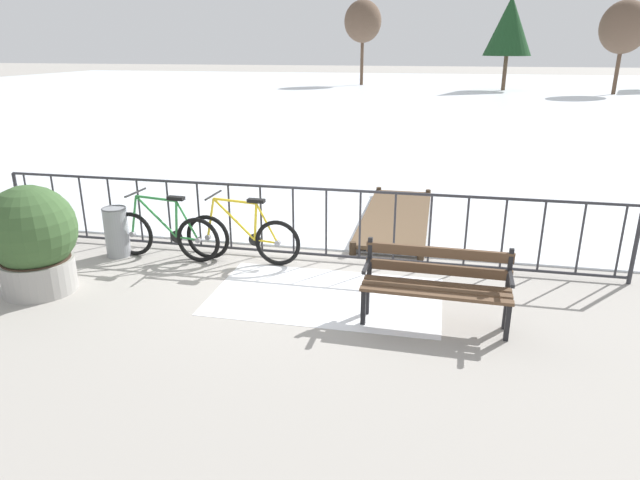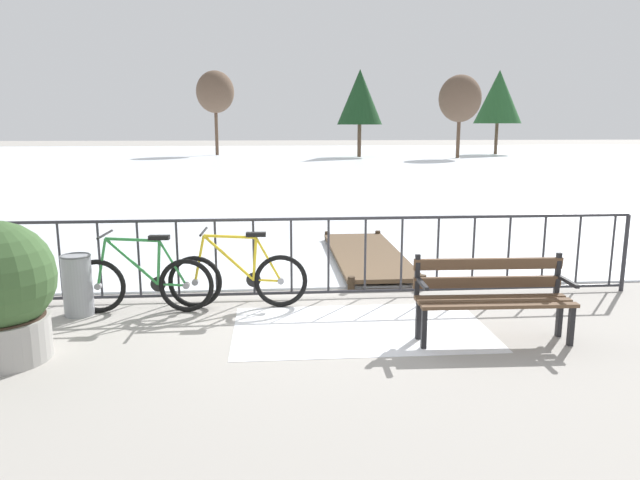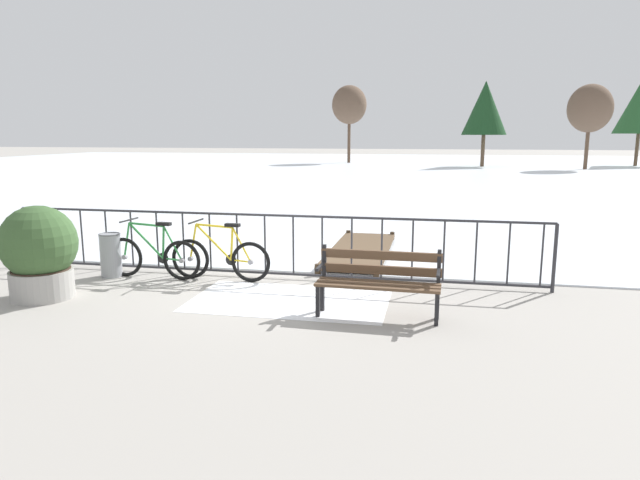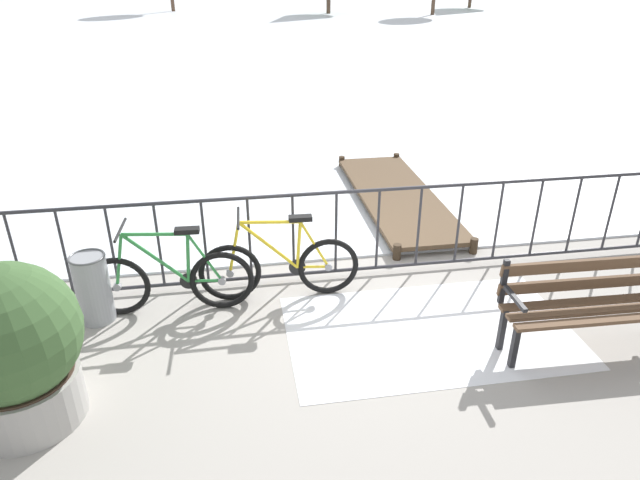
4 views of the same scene
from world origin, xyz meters
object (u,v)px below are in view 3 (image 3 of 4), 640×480
(park_bench, at_px, (379,278))
(trash_bin, at_px, (111,255))
(planter_with_shrub, at_px, (39,251))
(bicycle_near_railing, at_px, (153,256))
(bicycle_second, at_px, (220,258))

(park_bench, xyz_separation_m, trash_bin, (-4.58, 1.18, -0.14))
(planter_with_shrub, bearing_deg, bicycle_near_railing, 52.97)
(bicycle_second, distance_m, planter_with_shrub, 2.64)
(bicycle_near_railing, distance_m, bicycle_second, 1.14)
(bicycle_near_railing, bearing_deg, trash_bin, -177.67)
(park_bench, xyz_separation_m, planter_with_shrub, (-4.87, -0.16, 0.18))
(bicycle_near_railing, xyz_separation_m, planter_with_shrub, (-1.03, -1.37, 0.32))
(bicycle_near_railing, relative_size, trash_bin, 2.34)
(planter_with_shrub, bearing_deg, park_bench, 1.88)
(trash_bin, bearing_deg, bicycle_near_railing, 2.33)
(planter_with_shrub, xyz_separation_m, trash_bin, (0.29, 1.34, -0.32))
(bicycle_second, height_order, park_bench, bicycle_second)
(planter_with_shrub, distance_m, trash_bin, 1.41)
(bicycle_near_railing, relative_size, planter_with_shrub, 1.26)
(bicycle_near_railing, bearing_deg, bicycle_second, 5.19)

